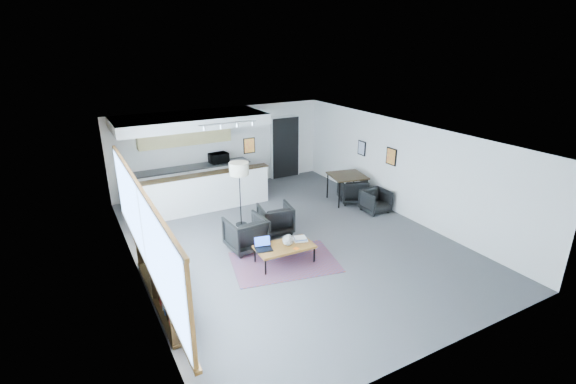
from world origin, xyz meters
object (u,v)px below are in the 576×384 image
book_stack (300,239)px  microwave (219,157)px  armchair_left (246,232)px  dining_chair_far (353,191)px  armchair_right (275,217)px  ceramic_pot (288,240)px  dining_table (347,177)px  coffee_table (284,247)px  laptop (263,245)px  floor_lamp (239,171)px  dining_chair_near (376,202)px

book_stack → microwave: 5.05m
armchair_left → dining_chair_far: 4.17m
armchair_right → microwave: microwave is taller
ceramic_pot → dining_table: dining_table is taller
book_stack → microwave: microwave is taller
dining_table → microwave: 4.07m
coffee_table → dining_chair_far: size_ratio=1.89×
microwave → ceramic_pot: bearing=-100.7°
ceramic_pot → armchair_left: size_ratio=0.28×
laptop → microwave: (0.84, 4.94, 0.64)m
floor_lamp → dining_table: (3.45, 0.05, -0.73)m
ceramic_pot → laptop: bearing=166.7°
armchair_left → floor_lamp: (0.41, 1.28, 1.06)m
laptop → dining_chair_far: (3.97, 2.09, -0.15)m
laptop → armchair_left: bearing=102.7°
coffee_table → dining_table: (3.38, 2.33, 0.38)m
armchair_right → dining_chair_near: 3.08m
dining_chair_near → armchair_left: bearing=-176.2°
microwave → coffee_table: bearing=-101.6°
dining_chair_near → armchair_right: bearing=176.0°
dining_chair_far → microwave: size_ratio=1.19×
armchair_left → armchair_right: bearing=-158.2°
book_stack → laptop: bearing=175.9°
armchair_right → dining_table: dining_table is taller
laptop → dining_chair_near: bearing=27.6°
coffee_table → book_stack: book_stack is taller
armchair_left → floor_lamp: size_ratio=0.51×
armchair_left → dining_chair_far: bearing=-166.8°
dining_chair_far → armchair_left: bearing=38.9°
dining_chair_far → microwave: (-3.13, 2.85, 0.78)m
coffee_table → floor_lamp: (-0.07, 2.27, 1.11)m
ceramic_pot → floor_lamp: floor_lamp is taller
laptop → dining_chair_near: size_ratio=0.69×
floor_lamp → microwave: floor_lamp is taller
armchair_right → floor_lamp: size_ratio=0.47×
armchair_left → dining_chair_near: 4.10m
floor_lamp → dining_chair_near: size_ratio=2.86×
dining_table → dining_chair_near: size_ratio=1.94×
armchair_right → armchair_left: bearing=34.5°
laptop → microwave: 5.05m
dining_chair_near → dining_chair_far: size_ratio=0.89×
coffee_table → ceramic_pot: 0.18m
dining_chair_near → dining_chair_far: bearing=96.0°
book_stack → dining_chair_near: dining_chair_near is taller
armchair_right → floor_lamp: floor_lamp is taller
book_stack → armchair_left: (-0.91, 0.94, -0.02)m
laptop → dining_chair_near: laptop is taller
ceramic_pot → armchair_left: armchair_left is taller
book_stack → ceramic_pot: bearing=-169.4°
floor_lamp → dining_chair_far: 3.76m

